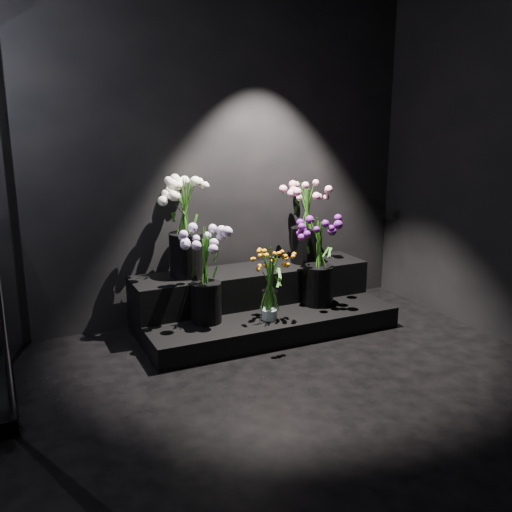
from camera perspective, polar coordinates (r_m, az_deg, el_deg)
floor at (r=3.21m, az=5.28°, el=-17.41°), size 4.00×4.00×0.00m
wall_back at (r=4.57m, az=-7.29°, el=10.58°), size 4.00×0.00×4.00m
display_riser at (r=4.62m, az=0.23°, el=-4.71°), size 1.97×0.88×0.44m
bouquet_orange_bells at (r=4.22m, az=1.37°, el=-2.77°), size 0.32×0.32×0.55m
bouquet_lilac at (r=4.16m, az=-5.08°, el=-1.21°), size 0.40×0.40×0.70m
bouquet_purple at (r=4.56m, az=6.29°, el=-0.10°), size 0.37×0.37×0.71m
bouquet_cream_roses at (r=4.38m, az=-7.07°, el=3.36°), size 0.49×0.49×0.75m
bouquet_pink_roses at (r=4.80m, az=5.10°, el=3.79°), size 0.39×0.39×0.67m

